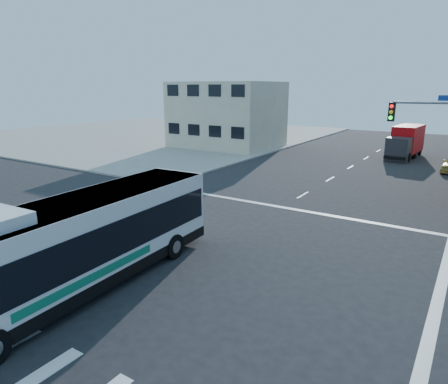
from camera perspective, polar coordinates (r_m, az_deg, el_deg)
The scene contains 5 objects.
ground at distance 17.87m, azimuth -4.69°, elevation -9.72°, with size 120.00×120.00×0.00m, color black.
sidewalk_nw at distance 66.07m, azimuth -10.63°, elevation 8.18°, with size 50.00×50.00×0.15m, color gray.
building_west at distance 50.74m, azimuth 0.44°, elevation 10.96°, with size 12.06×10.06×8.00m.
transit_bus at distance 15.56m, azimuth -20.47°, elevation -7.00°, with size 3.39×13.03×3.82m.
box_truck at distance 47.06m, azimuth 24.50°, elevation 6.45°, with size 2.79×7.67×3.38m.
Camera 1 is at (9.94, -12.87, 7.40)m, focal length 32.00 mm.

